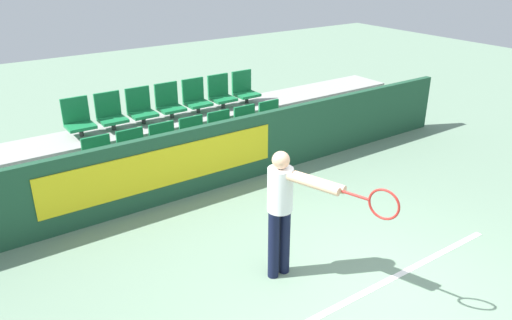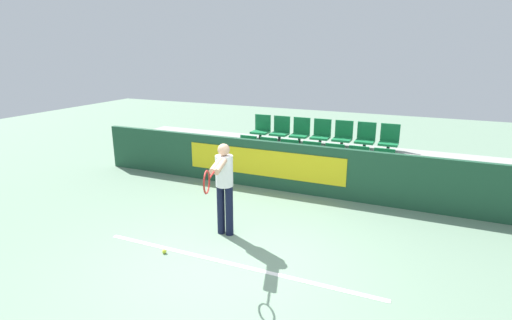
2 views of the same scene
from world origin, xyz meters
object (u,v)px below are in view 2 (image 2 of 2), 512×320
Objects in this scene: stadium_chair_3 at (310,157)px; stadium_chair_12 at (365,137)px; stadium_chair_11 at (343,135)px; stadium_chair_7 at (261,128)px; stadium_chair_0 at (247,150)px; tennis_ball at (164,251)px; stadium_chair_5 at (357,162)px; stadium_chair_6 at (383,165)px; stadium_chair_10 at (321,133)px; stadium_chair_1 at (267,152)px; stadium_chair_8 at (281,130)px; stadium_chair_2 at (288,155)px; stadium_chair_13 at (389,139)px; stadium_chair_9 at (300,131)px; tennis_player at (223,182)px; stadium_chair_4 at (333,160)px.

stadium_chair_12 is (1.06, 0.90, 0.38)m from stadium_chair_3.
stadium_chair_7 is at bearing 180.00° from stadium_chair_11.
stadium_chair_0 reaches higher than tennis_ball.
stadium_chair_0 and stadium_chair_5 have the same top height.
stadium_chair_6 is 1.00× the size of stadium_chair_10.
stadium_chair_8 reaches higher than stadium_chair_1.
stadium_chair_11 is at bearing 139.77° from stadium_chair_6.
tennis_ball is (-0.56, -4.04, -0.61)m from stadium_chair_2.
stadium_chair_13 is 9.12× the size of tennis_ball.
stadium_chair_1 is 1.00× the size of stadium_chair_9.
stadium_chair_9 reaches higher than stadium_chair_6.
stadium_chair_11 is (1.59, 0.90, 0.38)m from stadium_chair_1.
tennis_player is (-0.53, -4.03, -0.07)m from stadium_chair_10.
stadium_chair_13 reaches higher than tennis_ball.
stadium_chair_8 is 1.06m from stadium_chair_10.
stadium_chair_3 is 1.11m from stadium_chair_9.
stadium_chair_8 is 0.38× the size of tennis_player.
stadium_chair_13 is (2.12, 0.00, 0.00)m from stadium_chair_9.
stadium_chair_0 is at bearing -157.08° from stadium_chair_11.
stadium_chair_12 reaches higher than stadium_chair_0.
stadium_chair_2 is 9.12× the size of tennis_ball.
stadium_chair_8 is 1.59m from stadium_chair_11.
stadium_chair_9 is 0.38× the size of tennis_player.
stadium_chair_4 is 1.00× the size of stadium_chair_13.
stadium_chair_10 is at bearing 65.10° from tennis_player.
stadium_chair_4 is 4.39m from tennis_ball.
stadium_chair_8 and stadium_chair_10 have the same top height.
stadium_chair_2 is at bearing 180.00° from stadium_chair_6.
stadium_chair_2 is 1.44m from stadium_chair_11.
stadium_chair_2 is 1.00× the size of stadium_chair_4.
stadium_chair_0 and stadium_chair_1 have the same top height.
stadium_chair_2 is 1.00× the size of stadium_chair_6.
stadium_chair_0 is at bearing 91.29° from tennis_player.
stadium_chair_1 is at bearing 180.00° from stadium_chair_6.
stadium_chair_6 is at bearing -40.23° from stadium_chair_11.
tennis_ball is (-0.03, -4.04, -0.61)m from stadium_chair_1.
stadium_chair_6 is at bearing -22.92° from stadium_chair_9.
stadium_chair_11 is at bearing 29.42° from stadium_chair_1.
stadium_chair_12 is at bearing 22.92° from stadium_chair_1.
tennis_player reaches higher than stadium_chair_4.
stadium_chair_2 is 1.00× the size of stadium_chair_9.
stadium_chair_4 is at bearing -59.41° from stadium_chair_10.
stadium_chair_7 reaches higher than stadium_chair_1.
stadium_chair_10 is (-1.59, 0.90, 0.38)m from stadium_chair_6.
tennis_player is (-1.06, -3.14, 0.31)m from stadium_chair_4.
stadium_chair_5 is at bearing 0.00° from stadium_chair_4.
stadium_chair_4 is at bearing -120.59° from stadium_chair_12.
stadium_chair_4 and stadium_chair_6 have the same top height.
stadium_chair_12 is at bearing 0.00° from stadium_chair_8.
stadium_chair_1 is 1.00× the size of stadium_chair_8.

